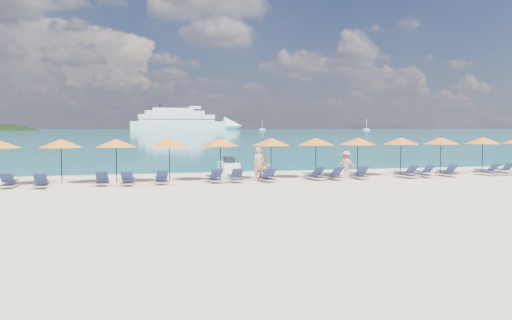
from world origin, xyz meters
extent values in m
plane|color=beige|center=(0.00, 0.00, 0.00)|extent=(1400.00, 1400.00, 0.00)
cube|color=#1FA9B2|center=(0.00, 660.00, 0.01)|extent=(1600.00, 1300.00, 0.01)
cube|color=white|center=(46.98, 574.78, 5.04)|extent=(111.59, 25.15, 10.07)
cone|color=white|center=(113.38, 577.80, 5.04)|extent=(23.14, 23.14, 22.16)
cube|color=white|center=(44.97, 574.69, 14.10)|extent=(89.32, 21.13, 8.06)
cube|color=white|center=(42.96, 574.60, 20.14)|extent=(69.30, 18.21, 5.04)
cube|color=white|center=(40.94, 574.51, 24.17)|extent=(47.03, 14.19, 3.53)
cube|color=black|center=(44.97, 574.69, 12.59)|extent=(90.43, 21.38, 0.91)
cube|color=black|center=(44.97, 574.69, 16.11)|extent=(88.20, 20.88, 0.91)
cylinder|color=black|center=(27.06, 573.87, 28.20)|extent=(4.43, 4.43, 5.54)
cube|color=white|center=(136.04, 521.83, 0.80)|extent=(6.01, 2.00, 1.60)
cylinder|color=white|center=(136.04, 521.83, 6.01)|extent=(0.36, 0.36, 10.02)
cube|color=white|center=(245.68, 485.18, 0.90)|extent=(6.76, 2.25, 1.80)
cylinder|color=white|center=(245.68, 485.18, 6.76)|extent=(0.41, 0.41, 11.27)
cube|color=white|center=(-0.06, 9.83, 0.33)|extent=(1.03, 2.64, 0.60)
cube|color=black|center=(-0.07, 9.62, 0.76)|extent=(0.56, 1.10, 0.38)
cylinder|color=black|center=(-0.05, 10.49, 0.93)|extent=(0.60, 0.08, 0.07)
imported|color=tan|center=(0.50, 4.41, 0.89)|extent=(0.75, 0.61, 1.77)
imported|color=tan|center=(0.92, 4.86, 0.72)|extent=(0.75, 0.50, 1.43)
imported|color=tan|center=(5.60, 4.77, 0.75)|extent=(1.07, 0.87, 1.51)
cylinder|color=black|center=(-9.33, 5.47, 1.10)|extent=(0.05, 0.05, 2.20)
cone|color=orange|center=(-9.33, 5.47, 2.02)|extent=(2.10, 2.10, 0.42)
sphere|color=black|center=(-9.33, 5.47, 2.24)|extent=(0.08, 0.08, 0.08)
cylinder|color=black|center=(-6.70, 5.29, 1.10)|extent=(0.05, 0.05, 2.20)
cone|color=orange|center=(-6.70, 5.29, 2.02)|extent=(2.10, 2.10, 0.42)
sphere|color=black|center=(-6.70, 5.29, 2.24)|extent=(0.08, 0.08, 0.08)
cylinder|color=black|center=(-4.05, 5.25, 1.10)|extent=(0.05, 0.05, 2.20)
cone|color=orange|center=(-4.05, 5.25, 2.02)|extent=(2.10, 2.10, 0.42)
sphere|color=black|center=(-4.05, 5.25, 2.24)|extent=(0.08, 0.08, 0.08)
cylinder|color=black|center=(-1.35, 5.46, 1.10)|extent=(0.05, 0.05, 2.20)
cone|color=orange|center=(-1.35, 5.46, 2.02)|extent=(2.10, 2.10, 0.42)
sphere|color=black|center=(-1.35, 5.46, 2.24)|extent=(0.08, 0.08, 0.08)
cylinder|color=black|center=(1.45, 5.41, 1.10)|extent=(0.05, 0.05, 2.20)
cone|color=orange|center=(1.45, 5.41, 2.02)|extent=(2.10, 2.10, 0.42)
sphere|color=black|center=(1.45, 5.41, 2.24)|extent=(0.08, 0.08, 0.08)
cylinder|color=black|center=(4.07, 5.48, 1.10)|extent=(0.05, 0.05, 2.20)
cone|color=orange|center=(4.07, 5.48, 2.02)|extent=(2.10, 2.10, 0.42)
sphere|color=black|center=(4.07, 5.48, 2.24)|extent=(0.08, 0.08, 0.08)
cylinder|color=black|center=(6.62, 5.50, 1.10)|extent=(0.05, 0.05, 2.20)
cone|color=orange|center=(6.62, 5.50, 2.02)|extent=(2.10, 2.10, 0.42)
sphere|color=black|center=(6.62, 5.50, 2.24)|extent=(0.08, 0.08, 0.08)
cylinder|color=black|center=(9.37, 5.49, 1.10)|extent=(0.05, 0.05, 2.20)
cone|color=orange|center=(9.37, 5.49, 2.02)|extent=(2.10, 2.10, 0.42)
sphere|color=black|center=(9.37, 5.49, 2.24)|extent=(0.08, 0.08, 0.08)
cylinder|color=black|center=(12.00, 5.46, 1.10)|extent=(0.05, 0.05, 2.20)
cone|color=orange|center=(12.00, 5.46, 2.02)|extent=(2.10, 2.10, 0.42)
sphere|color=black|center=(12.00, 5.46, 2.24)|extent=(0.08, 0.08, 0.08)
cylinder|color=black|center=(14.88, 5.43, 1.10)|extent=(0.05, 0.05, 2.20)
cone|color=orange|center=(14.88, 5.43, 2.02)|extent=(2.10, 2.10, 0.42)
sphere|color=black|center=(14.88, 5.43, 2.24)|extent=(0.08, 0.08, 0.08)
cube|color=silver|center=(-11.47, 4.38, 0.14)|extent=(0.65, 1.71, 0.06)
cube|color=navy|center=(-11.48, 4.63, 0.30)|extent=(0.57, 1.11, 0.04)
cube|color=navy|center=(-11.46, 3.83, 0.55)|extent=(0.56, 0.55, 0.43)
cube|color=silver|center=(-10.03, 4.00, 0.14)|extent=(0.73, 1.74, 0.06)
cube|color=navy|center=(-10.04, 4.25, 0.30)|extent=(0.62, 1.13, 0.04)
cube|color=navy|center=(-9.99, 3.45, 0.55)|extent=(0.58, 0.57, 0.43)
cube|color=silver|center=(-7.34, 4.34, 0.14)|extent=(0.64, 1.71, 0.06)
cube|color=navy|center=(-7.34, 4.59, 0.30)|extent=(0.56, 1.11, 0.04)
cube|color=navy|center=(-7.33, 3.79, 0.55)|extent=(0.56, 0.54, 0.43)
cube|color=silver|center=(-6.12, 4.06, 0.14)|extent=(0.78, 1.75, 0.06)
cube|color=navy|center=(-6.10, 4.30, 0.30)|extent=(0.65, 1.15, 0.04)
cube|color=navy|center=(-6.17, 3.51, 0.55)|extent=(0.60, 0.59, 0.43)
cube|color=silver|center=(-4.54, 4.27, 0.14)|extent=(0.67, 1.72, 0.06)
cube|color=navy|center=(-4.54, 4.52, 0.30)|extent=(0.58, 1.12, 0.04)
cube|color=navy|center=(-4.52, 3.72, 0.55)|extent=(0.57, 0.55, 0.43)
cube|color=silver|center=(-1.87, 4.35, 0.14)|extent=(0.76, 1.74, 0.06)
cube|color=navy|center=(-1.89, 4.60, 0.30)|extent=(0.64, 1.14, 0.04)
cube|color=navy|center=(-1.82, 3.81, 0.55)|extent=(0.59, 0.58, 0.43)
cube|color=silver|center=(-0.79, 4.26, 0.14)|extent=(0.64, 1.71, 0.06)
cube|color=navy|center=(-0.78, 4.51, 0.30)|extent=(0.56, 1.11, 0.04)
cube|color=navy|center=(-0.79, 3.71, 0.55)|extent=(0.56, 0.54, 0.43)
cube|color=silver|center=(0.82, 4.02, 0.14)|extent=(0.71, 1.73, 0.06)
cube|color=navy|center=(0.80, 4.27, 0.30)|extent=(0.61, 1.13, 0.04)
cube|color=navy|center=(0.84, 3.47, 0.55)|extent=(0.58, 0.56, 0.43)
cube|color=silver|center=(3.55, 4.35, 0.14)|extent=(0.78, 1.75, 0.06)
cube|color=navy|center=(3.53, 4.60, 0.30)|extent=(0.65, 1.15, 0.04)
cube|color=navy|center=(3.60, 3.80, 0.55)|extent=(0.60, 0.59, 0.43)
cube|color=silver|center=(4.54, 4.16, 0.14)|extent=(0.79, 1.75, 0.06)
cube|color=navy|center=(4.51, 4.40, 0.30)|extent=(0.66, 1.15, 0.04)
cube|color=navy|center=(4.59, 3.61, 0.55)|extent=(0.60, 0.59, 0.43)
cube|color=silver|center=(6.09, 4.21, 0.14)|extent=(0.75, 1.74, 0.06)
cube|color=navy|center=(6.11, 4.46, 0.30)|extent=(0.63, 1.14, 0.04)
cube|color=navy|center=(6.05, 3.66, 0.55)|extent=(0.59, 0.58, 0.43)
cube|color=silver|center=(8.87, 4.02, 0.14)|extent=(0.73, 1.74, 0.06)
cube|color=navy|center=(8.85, 4.27, 0.30)|extent=(0.62, 1.13, 0.04)
cube|color=navy|center=(8.90, 3.47, 0.55)|extent=(0.58, 0.57, 0.43)
cube|color=silver|center=(9.98, 4.13, 0.14)|extent=(0.75, 1.74, 0.06)
cube|color=navy|center=(9.96, 4.38, 0.30)|extent=(0.63, 1.14, 0.04)
cube|color=navy|center=(10.02, 3.59, 0.55)|extent=(0.59, 0.58, 0.43)
cube|color=silver|center=(11.60, 4.25, 0.14)|extent=(0.74, 1.74, 0.06)
cube|color=navy|center=(11.61, 4.50, 0.30)|extent=(0.63, 1.14, 0.04)
cube|color=navy|center=(11.56, 3.70, 0.55)|extent=(0.59, 0.57, 0.43)
cube|color=silver|center=(14.29, 4.24, 0.14)|extent=(0.75, 1.74, 0.06)
cube|color=navy|center=(14.27, 4.49, 0.30)|extent=(0.63, 1.14, 0.04)
cube|color=navy|center=(14.34, 3.70, 0.55)|extent=(0.59, 0.58, 0.43)
cube|color=silver|center=(15.41, 4.35, 0.14)|extent=(0.67, 1.72, 0.06)
cube|color=navy|center=(15.41, 4.60, 0.30)|extent=(0.58, 1.12, 0.04)
cube|color=navy|center=(15.39, 3.80, 0.55)|extent=(0.57, 0.55, 0.43)
camera|label=1|loc=(-5.89, -20.76, 2.79)|focal=35.00mm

